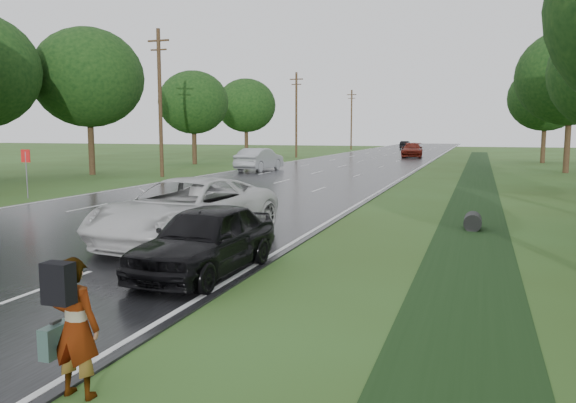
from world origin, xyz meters
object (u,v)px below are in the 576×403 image
Objects in this scene: road_sign at (26,164)px; dark_sedan at (206,239)px; silver_sedan at (259,159)px; pedestrian at (73,325)px; white_pickup at (186,210)px.

dark_sedan is at bearing -34.59° from road_sign.
silver_sedan is (-10.85, 30.31, 0.13)m from dark_sedan.
road_sign is 0.43× the size of silver_sedan.
silver_sedan is at bearing 111.70° from dark_sedan.
road_sign reaches higher than pedestrian.
road_sign is 17.63m from dark_sedan.
white_pickup is 3.69m from dark_sedan.
dark_sedan is at bearing -79.16° from pedestrian.
white_pickup reaches higher than dark_sedan.
pedestrian is 0.38× the size of dark_sedan.
road_sign is at bearing 83.71° from silver_sedan.
road_sign is at bearing 156.61° from white_pickup.
white_pickup reaches higher than pedestrian.
road_sign is 20.65m from silver_sedan.
road_sign is at bearing -45.88° from pedestrian.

